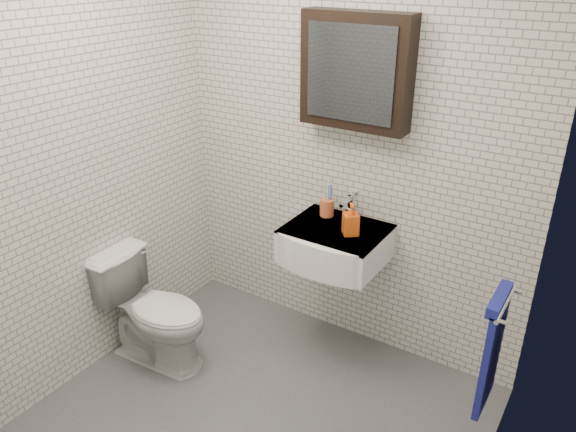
{
  "coord_description": "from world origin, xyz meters",
  "views": [
    {
      "loc": [
        1.34,
        -1.76,
        2.28
      ],
      "look_at": [
        -0.07,
        0.45,
        1.03
      ],
      "focal_mm": 35.0,
      "sensor_mm": 36.0,
      "label": 1
    }
  ],
  "objects": [
    {
      "name": "ground",
      "position": [
        0.0,
        0.0,
        0.01
      ],
      "size": [
        2.2,
        2.0,
        0.01
      ],
      "primitive_type": "cube",
      "color": "#4D5054",
      "rests_on": "ground"
    },
    {
      "name": "room_shell",
      "position": [
        0.0,
        0.0,
        1.47
      ],
      "size": [
        2.22,
        2.02,
        2.51
      ],
      "color": "silver",
      "rests_on": "ground"
    },
    {
      "name": "washbasin",
      "position": [
        0.05,
        0.73,
        0.76
      ],
      "size": [
        0.55,
        0.5,
        0.2
      ],
      "color": "white",
      "rests_on": "room_shell"
    },
    {
      "name": "faucet",
      "position": [
        0.05,
        0.93,
        0.92
      ],
      "size": [
        0.06,
        0.2,
        0.15
      ],
      "color": "silver",
      "rests_on": "washbasin"
    },
    {
      "name": "mirror_cabinet",
      "position": [
        0.05,
        0.93,
        1.7
      ],
      "size": [
        0.6,
        0.15,
        0.6
      ],
      "color": "black",
      "rests_on": "room_shell"
    },
    {
      "name": "towel_rail",
      "position": [
        1.04,
        0.35,
        0.72
      ],
      "size": [
        0.09,
        0.3,
        0.58
      ],
      "color": "silver",
      "rests_on": "room_shell"
    },
    {
      "name": "toothbrush_cup",
      "position": [
        -0.08,
        0.89,
        0.91
      ],
      "size": [
        0.09,
        0.09,
        0.23
      ],
      "rotation": [
        0.0,
        0.0,
        -0.1
      ],
      "color": "#C65831",
      "rests_on": "washbasin"
    },
    {
      "name": "soap_bottle",
      "position": [
        0.15,
        0.75,
        0.94
      ],
      "size": [
        0.12,
        0.12,
        0.18
      ],
      "primitive_type": "imported",
      "rotation": [
        0.0,
        0.0,
        0.69
      ],
      "color": "orange",
      "rests_on": "washbasin"
    },
    {
      "name": "toilet",
      "position": [
        -0.8,
        0.13,
        0.35
      ],
      "size": [
        0.7,
        0.42,
        0.69
      ],
      "primitive_type": "imported",
      "rotation": [
        0.0,
        0.0,
        1.63
      ],
      "color": "white",
      "rests_on": "ground"
    }
  ]
}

